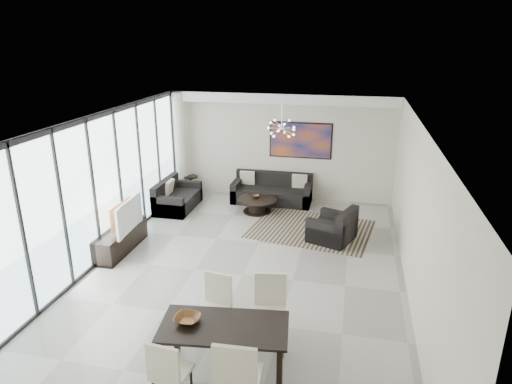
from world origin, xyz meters
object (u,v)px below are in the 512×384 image
(tv_console, at_px, (121,239))
(television, at_px, (124,216))
(sofa_main, at_px, (272,193))
(dining_table, at_px, (224,331))
(coffee_table, at_px, (257,204))

(tv_console, relative_size, television, 1.43)
(sofa_main, distance_m, tv_console, 4.43)
(sofa_main, bearing_deg, dining_table, -85.09)
(dining_table, bearing_deg, coffee_table, 97.92)
(tv_console, bearing_deg, dining_table, -43.93)
(sofa_main, xyz_separation_m, television, (-2.42, -3.65, 0.57))
(coffee_table, distance_m, tv_console, 3.63)
(coffee_table, height_order, dining_table, dining_table)
(coffee_table, xyz_separation_m, tv_console, (-2.34, -2.77, 0.05))
(coffee_table, bearing_deg, television, -127.65)
(sofa_main, distance_m, television, 4.42)
(dining_table, bearing_deg, sofa_main, 94.91)
(coffee_table, distance_m, television, 3.62)
(coffee_table, xyz_separation_m, dining_table, (0.81, -5.80, 0.42))
(sofa_main, height_order, television, television)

